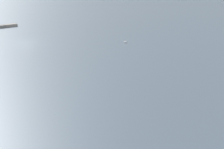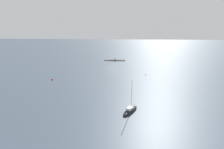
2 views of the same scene
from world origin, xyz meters
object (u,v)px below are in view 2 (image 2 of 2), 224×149
sailboat_black_far (130,111)px  mooring_buoy_near (52,80)px  mooring_buoy_mid (146,75)px  person_seated_maroon_left (116,59)px  umbrella_open_green (116,58)px

sailboat_black_far → mooring_buoy_near: 36.37m
mooring_buoy_mid → person_seated_maroon_left: bearing=-65.3°
umbrella_open_green → person_seated_maroon_left: bearing=-96.2°
mooring_buoy_near → mooring_buoy_mid: bearing=-161.9°
sailboat_black_far → umbrella_open_green: bearing=123.3°
person_seated_maroon_left → umbrella_open_green: umbrella_open_green is taller
sailboat_black_far → mooring_buoy_mid: (-6.15, -34.25, -0.19)m
person_seated_maroon_left → mooring_buoy_mid: (-14.86, 32.31, -0.82)m
person_seated_maroon_left → sailboat_black_far: bearing=91.5°
sailboat_black_far → mooring_buoy_mid: bearing=105.7°
person_seated_maroon_left → sailboat_black_far: 67.13m
person_seated_maroon_left → sailboat_black_far: (-8.70, 66.56, -0.63)m
person_seated_maroon_left → umbrella_open_green: size_ratio=0.49×
person_seated_maroon_left → mooring_buoy_mid: person_seated_maroon_left is taller
sailboat_black_far → mooring_buoy_near: (28.10, -23.09, -0.17)m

